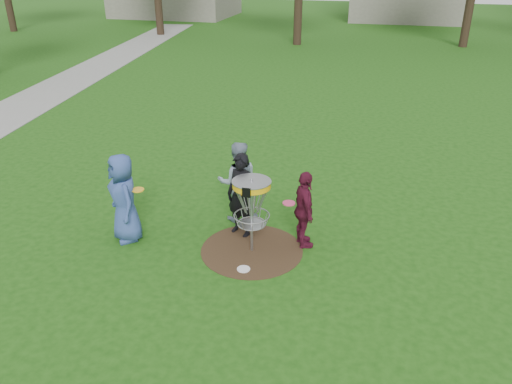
% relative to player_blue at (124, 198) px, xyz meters
% --- Properties ---
extents(ground, '(100.00, 100.00, 0.00)m').
position_rel_player_blue_xyz_m(ground, '(2.30, 0.15, -0.82)').
color(ground, '#19470F').
rests_on(ground, ground).
extents(dirt_patch, '(1.80, 1.80, 0.01)m').
position_rel_player_blue_xyz_m(dirt_patch, '(2.30, 0.15, -0.81)').
color(dirt_patch, '#47331E').
rests_on(dirt_patch, ground).
extents(concrete_path, '(7.75, 39.92, 0.02)m').
position_rel_player_blue_xyz_m(concrete_path, '(-7.70, 8.15, -0.81)').
color(concrete_path, '#9E9E99').
rests_on(concrete_path, ground).
extents(player_blue, '(0.93, 0.94, 1.64)m').
position_rel_player_blue_xyz_m(player_blue, '(0.00, 0.00, 0.00)').
color(player_blue, '#344D91').
rests_on(player_blue, ground).
extents(player_black, '(0.67, 0.56, 1.57)m').
position_rel_player_blue_xyz_m(player_black, '(1.96, 0.68, -0.03)').
color(player_black, black).
rests_on(player_black, ground).
extents(player_grey, '(0.94, 0.84, 1.59)m').
position_rel_player_blue_xyz_m(player_grey, '(1.75, 1.20, -0.02)').
color(player_grey, '#7C8DA0').
rests_on(player_grey, ground).
extents(player_maroon, '(0.66, 0.90, 1.42)m').
position_rel_player_blue_xyz_m(player_maroon, '(3.13, 0.55, -0.11)').
color(player_maroon, '#561329').
rests_on(player_maroon, ground).
extents(disc_on_grass, '(0.22, 0.22, 0.02)m').
position_rel_player_blue_xyz_m(disc_on_grass, '(2.31, -0.46, -0.81)').
color(disc_on_grass, white).
rests_on(disc_on_grass, ground).
extents(disc_golf_basket, '(0.66, 0.67, 1.38)m').
position_rel_player_blue_xyz_m(disc_golf_basket, '(2.30, 0.15, 0.20)').
color(disc_golf_basket, '#9EA0A5').
rests_on(disc_golf_basket, ground).
extents(held_discs, '(2.82, 1.16, 0.15)m').
position_rel_player_blue_xyz_m(held_discs, '(1.79, 0.46, 0.14)').
color(held_discs, yellow).
rests_on(held_discs, ground).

